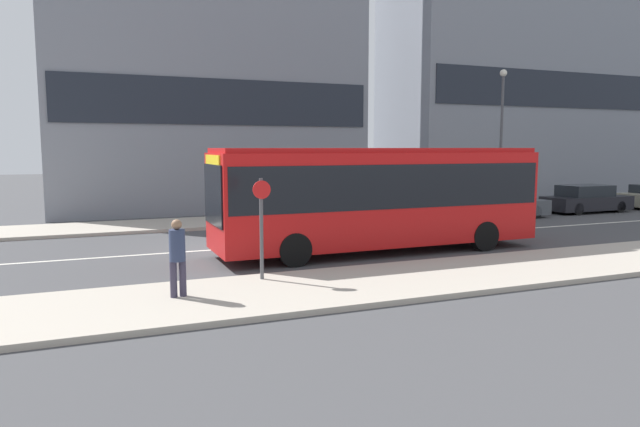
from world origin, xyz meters
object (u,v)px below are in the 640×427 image
city_bus (378,193)px  parked_car_0 (499,204)px  bus_stop_sign (262,220)px  pedestrian_near_stop (177,253)px  street_lamp (502,125)px  parked_car_1 (586,199)px

city_bus → parked_car_0: bearing=36.0°
city_bus → parked_car_0: (9.38, 5.50, -1.25)m
city_bus → bus_stop_sign: (-4.67, -2.79, -0.32)m
pedestrian_near_stop → street_lamp: street_lamp is taller
bus_stop_sign → street_lamp: street_lamp is taller
street_lamp → pedestrian_near_stop: bearing=-147.7°
pedestrian_near_stop → city_bus: bearing=-158.7°
parked_car_0 → bus_stop_sign: (-14.05, -8.30, 0.93)m
city_bus → parked_car_0: 10.95m
parked_car_0 → bus_stop_sign: 16.34m
city_bus → street_lamp: bearing=40.1°
parked_car_0 → street_lamp: street_lamp is taller
city_bus → parked_car_0: city_bus is taller
pedestrian_near_stop → street_lamp: bearing=-154.9°
parked_car_1 → bus_stop_sign: 21.60m
bus_stop_sign → parked_car_1: bearing=23.4°
parked_car_0 → bus_stop_sign: bearing=-149.4°
parked_car_1 → parked_car_0: bearing=-177.2°
city_bus → parked_car_1: 16.25m
parked_car_0 → bus_stop_sign: bus_stop_sign is taller
city_bus → parked_car_1: size_ratio=2.27×
pedestrian_near_stop → street_lamp: size_ratio=0.24×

